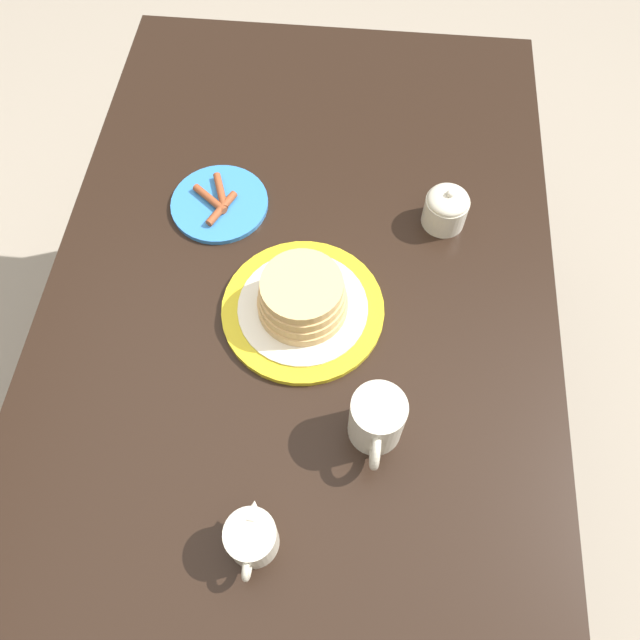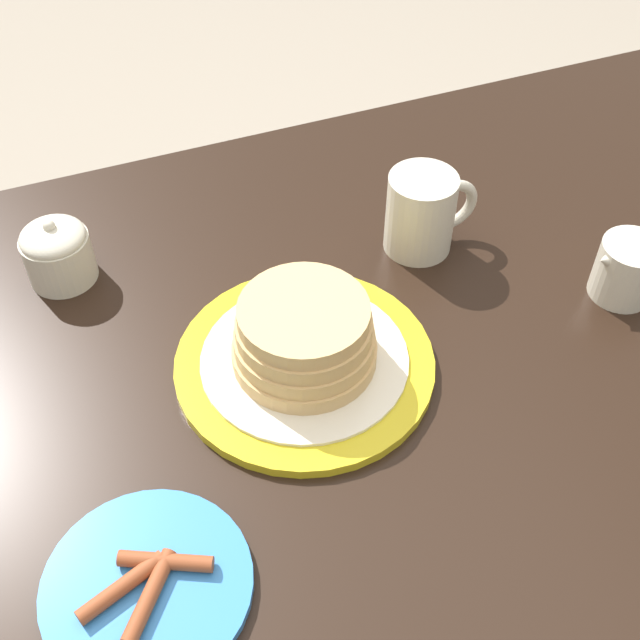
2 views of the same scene
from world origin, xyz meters
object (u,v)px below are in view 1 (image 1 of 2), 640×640
(coffee_mug, at_px, (377,421))
(sugar_bowl, at_px, (446,208))
(pancake_plate, at_px, (303,302))
(creamer_pitcher, at_px, (252,537))
(side_plate_bacon, at_px, (219,203))

(coffee_mug, relative_size, sugar_bowl, 1.39)
(pancake_plate, relative_size, coffee_mug, 2.35)
(coffee_mug, xyz_separation_m, creamer_pitcher, (0.18, -0.16, -0.01))
(side_plate_bacon, bearing_deg, creamer_pitcher, 14.48)
(coffee_mug, height_order, sugar_bowl, coffee_mug)
(coffee_mug, xyz_separation_m, sugar_bowl, (-0.41, 0.10, -0.01))
(pancake_plate, bearing_deg, creamer_pitcher, -4.20)
(pancake_plate, xyz_separation_m, side_plate_bacon, (-0.21, -0.18, -0.03))
(side_plate_bacon, relative_size, coffee_mug, 1.55)
(coffee_mug, bearing_deg, side_plate_bacon, -142.88)
(pancake_plate, xyz_separation_m, creamer_pitcher, (0.38, -0.03, 0.00))
(coffee_mug, height_order, creamer_pitcher, coffee_mug)
(side_plate_bacon, relative_size, sugar_bowl, 2.15)
(side_plate_bacon, xyz_separation_m, sugar_bowl, (-0.00, 0.41, 0.03))
(pancake_plate, height_order, creamer_pitcher, pancake_plate)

